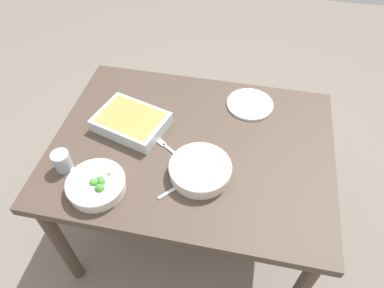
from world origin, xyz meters
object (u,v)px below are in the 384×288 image
(spoon_by_broccoli, at_px, (109,186))
(baking_dish, at_px, (131,121))
(spoon_spare, at_px, (82,173))
(stew_bowl, at_px, (200,170))
(side_plate, at_px, (250,104))
(fork_on_table, at_px, (169,149))
(spoon_by_stew, at_px, (183,184))
(broccoli_bowl, at_px, (96,184))
(drink_cup, at_px, (62,162))

(spoon_by_broccoli, bearing_deg, baking_dish, 92.00)
(spoon_spare, bearing_deg, spoon_by_broccoli, -15.89)
(stew_bowl, distance_m, spoon_spare, 0.47)
(side_plate, bearing_deg, fork_on_table, -131.75)
(side_plate, distance_m, spoon_by_stew, 0.55)
(broccoli_bowl, distance_m, spoon_spare, 0.11)
(spoon_by_stew, relative_size, fork_on_table, 0.90)
(stew_bowl, distance_m, fork_on_table, 0.18)
(spoon_spare, bearing_deg, baking_dish, 68.76)
(side_plate, distance_m, spoon_by_broccoli, 0.76)
(stew_bowl, relative_size, drink_cup, 2.94)
(spoon_by_broccoli, bearing_deg, side_plate, 49.38)
(stew_bowl, height_order, broccoli_bowl, broccoli_bowl)
(side_plate, bearing_deg, stew_bowl, -109.33)
(broccoli_bowl, bearing_deg, spoon_by_broccoli, 26.96)
(stew_bowl, relative_size, spoon_spare, 1.42)
(spoon_spare, bearing_deg, drink_cup, 169.08)
(baking_dish, xyz_separation_m, spoon_by_stew, (0.29, -0.26, -0.03))
(drink_cup, bearing_deg, baking_dish, 54.66)
(broccoli_bowl, xyz_separation_m, spoon_by_stew, (0.32, 0.09, -0.03))
(broccoli_bowl, bearing_deg, drink_cup, 157.34)
(spoon_spare, bearing_deg, side_plate, 41.13)
(stew_bowl, xyz_separation_m, baking_dish, (-0.35, 0.20, 0.00))
(stew_bowl, bearing_deg, spoon_spare, -168.62)
(fork_on_table, bearing_deg, side_plate, 48.25)
(spoon_by_stew, bearing_deg, broccoli_bowl, -164.92)
(spoon_spare, distance_m, fork_on_table, 0.37)
(side_plate, bearing_deg, spoon_by_broccoli, -130.62)
(side_plate, height_order, spoon_spare, side_plate)
(broccoli_bowl, relative_size, spoon_spare, 1.30)
(baking_dish, relative_size, spoon_by_stew, 2.47)
(spoon_spare, height_order, fork_on_table, spoon_spare)
(stew_bowl, bearing_deg, drink_cup, -171.94)
(stew_bowl, xyz_separation_m, spoon_spare, (-0.46, -0.09, -0.03))
(baking_dish, xyz_separation_m, drink_cup, (-0.20, -0.28, 0.00))
(spoon_by_stew, bearing_deg, spoon_spare, -175.65)
(stew_bowl, xyz_separation_m, drink_cup, (-0.54, -0.08, 0.01))
(stew_bowl, relative_size, spoon_by_stew, 1.76)
(drink_cup, xyz_separation_m, side_plate, (0.70, 0.52, -0.03))
(stew_bowl, height_order, baking_dish, same)
(baking_dish, distance_m, fork_on_table, 0.22)
(spoon_by_broccoli, distance_m, spoon_spare, 0.13)
(drink_cup, height_order, spoon_by_broccoli, drink_cup)
(drink_cup, height_order, side_plate, drink_cup)
(broccoli_bowl, xyz_separation_m, fork_on_table, (0.22, 0.25, -0.03))
(baking_dish, distance_m, side_plate, 0.56)
(spoon_by_broccoli, bearing_deg, broccoli_bowl, -153.04)
(spoon_by_stew, height_order, fork_on_table, spoon_by_stew)
(fork_on_table, bearing_deg, spoon_by_broccoli, -128.85)
(baking_dish, distance_m, spoon_by_stew, 0.39)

